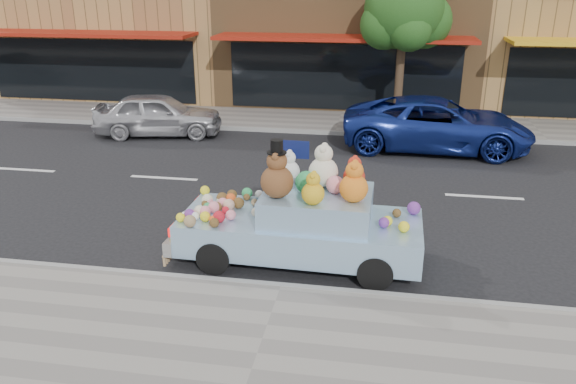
% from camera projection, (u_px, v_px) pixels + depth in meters
% --- Properties ---
extents(ground, '(120.00, 120.00, 0.00)m').
position_uv_depth(ground, '(317.00, 187.00, 13.94)').
color(ground, black).
rests_on(ground, ground).
extents(near_sidewalk, '(60.00, 3.00, 0.12)m').
position_uv_depth(near_sidewalk, '(262.00, 342.00, 7.94)').
color(near_sidewalk, gray).
rests_on(near_sidewalk, ground).
extents(far_sidewalk, '(60.00, 3.00, 0.12)m').
position_uv_depth(far_sidewalk, '(339.00, 122.00, 19.90)').
color(far_sidewalk, gray).
rests_on(far_sidewalk, ground).
extents(near_kerb, '(60.00, 0.12, 0.13)m').
position_uv_depth(near_kerb, '(281.00, 287.00, 9.32)').
color(near_kerb, gray).
rests_on(near_kerb, ground).
extents(far_kerb, '(60.00, 0.12, 0.13)m').
position_uv_depth(far_kerb, '(335.00, 133.00, 18.52)').
color(far_kerb, gray).
rests_on(far_kerb, ground).
extents(storefront_left, '(10.00, 9.80, 7.30)m').
position_uv_depth(storefront_left, '(129.00, 6.00, 25.21)').
color(storefront_left, '#A37A44').
rests_on(storefront_left, ground).
extents(storefront_mid, '(10.00, 9.80, 7.30)m').
position_uv_depth(storefront_mid, '(352.00, 8.00, 23.65)').
color(storefront_mid, olive).
rests_on(storefront_mid, ground).
extents(street_tree, '(3.00, 2.70, 5.22)m').
position_uv_depth(street_tree, '(404.00, 16.00, 18.33)').
color(street_tree, '#38281C').
rests_on(street_tree, ground).
extents(car_silver, '(4.32, 2.37, 1.39)m').
position_uv_depth(car_silver, '(158.00, 114.00, 18.27)').
color(car_silver, silver).
rests_on(car_silver, ground).
extents(car_blue, '(5.63, 2.75, 1.54)m').
position_uv_depth(car_blue, '(437.00, 124.00, 16.75)').
color(car_blue, navy).
rests_on(car_blue, ground).
extents(art_car, '(4.52, 1.87, 2.37)m').
position_uv_depth(art_car, '(301.00, 220.00, 10.09)').
color(art_car, black).
rests_on(art_car, ground).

